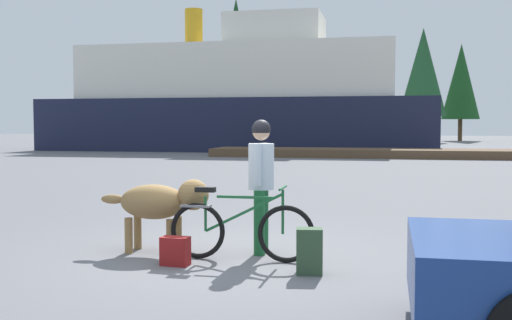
# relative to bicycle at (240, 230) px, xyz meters

# --- Properties ---
(ground_plane) EXTENTS (160.00, 160.00, 0.00)m
(ground_plane) POSITION_rel_bicycle_xyz_m (-0.12, 0.13, -0.37)
(ground_plane) COLOR slate
(bicycle) EXTENTS (1.76, 0.44, 0.89)m
(bicycle) POSITION_rel_bicycle_xyz_m (0.00, 0.00, 0.00)
(bicycle) COLOR black
(bicycle) RESTS_ON ground_plane
(person_cyclist) EXTENTS (0.32, 0.53, 1.68)m
(person_cyclist) POSITION_rel_bicycle_xyz_m (0.16, 0.46, 0.63)
(person_cyclist) COLOR #19592D
(person_cyclist) RESTS_ON ground_plane
(dog) EXTENTS (1.43, 0.52, 0.94)m
(dog) POSITION_rel_bicycle_xyz_m (-1.08, 0.25, 0.26)
(dog) COLOR olive
(dog) RESTS_ON ground_plane
(backpack) EXTENTS (0.31, 0.24, 0.50)m
(backpack) POSITION_rel_bicycle_xyz_m (0.89, -0.48, -0.12)
(backpack) COLOR #334C33
(backpack) RESTS_ON ground_plane
(handbag_pannier) EXTENTS (0.33, 0.21, 0.33)m
(handbag_pannier) POSITION_rel_bicycle_xyz_m (-0.67, -0.40, -0.21)
(handbag_pannier) COLOR maroon
(handbag_pannier) RESTS_ON ground_plane
(dock_pier) EXTENTS (18.56, 2.99, 0.40)m
(dock_pier) POSITION_rel_bicycle_xyz_m (2.36, 23.43, -0.17)
(dock_pier) COLOR brown
(dock_pier) RESTS_ON ground_plane
(ferry_boat) EXTENTS (23.45, 7.19, 8.69)m
(ferry_boat) POSITION_rel_bicycle_xyz_m (-7.32, 29.98, 2.68)
(ferry_boat) COLOR #191E38
(ferry_boat) RESTS_ON ground_plane
(pine_tree_far_left) EXTENTS (3.99, 3.99, 12.45)m
(pine_tree_far_left) POSITION_rel_bicycle_xyz_m (-11.42, 45.51, 7.15)
(pine_tree_far_left) COLOR #4C331E
(pine_tree_far_left) RESTS_ON ground_plane
(pine_tree_center) EXTENTS (3.98, 3.98, 9.75)m
(pine_tree_center) POSITION_rel_bicycle_xyz_m (4.42, 47.72, 5.61)
(pine_tree_center) COLOR #4C331E
(pine_tree_center) RESTS_ON ground_plane
(pine_tree_mid_back) EXTENTS (3.51, 3.51, 9.11)m
(pine_tree_mid_back) POSITION_rel_bicycle_xyz_m (8.21, 54.18, 5.19)
(pine_tree_mid_back) COLOR #4C331E
(pine_tree_mid_back) RESTS_ON ground_plane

